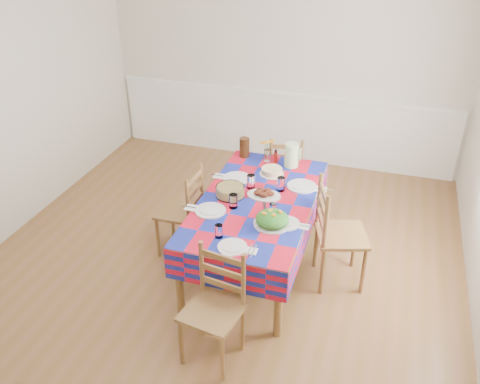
{
  "coord_description": "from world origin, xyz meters",
  "views": [
    {
      "loc": [
        1.34,
        -3.59,
        3.06
      ],
      "look_at": [
        0.18,
        0.1,
        0.81
      ],
      "focal_mm": 38.0,
      "sensor_mm": 36.0,
      "label": 1
    }
  ],
  "objects_px": {
    "green_pitcher": "(292,155)",
    "chair_right": "(336,235)",
    "dining_table": "(257,207)",
    "tea_pitcher": "(244,147)",
    "chair_near": "(214,309)",
    "chair_far": "(286,171)",
    "meat_platter": "(264,194)",
    "chair_left": "(183,211)"
  },
  "relations": [
    {
      "from": "green_pitcher",
      "to": "chair_left",
      "type": "xyz_separation_m",
      "value": [
        -0.88,
        -0.73,
        -0.39
      ]
    },
    {
      "from": "chair_far",
      "to": "chair_right",
      "type": "relative_size",
      "value": 0.85
    },
    {
      "from": "chair_far",
      "to": "meat_platter",
      "type": "bearing_deg",
      "value": 81.43
    },
    {
      "from": "chair_far",
      "to": "chair_right",
      "type": "height_order",
      "value": "chair_right"
    },
    {
      "from": "meat_platter",
      "to": "tea_pitcher",
      "type": "relative_size",
      "value": 1.51
    },
    {
      "from": "green_pitcher",
      "to": "chair_right",
      "type": "height_order",
      "value": "chair_right"
    },
    {
      "from": "chair_far",
      "to": "chair_left",
      "type": "distance_m",
      "value": 1.38
    },
    {
      "from": "dining_table",
      "to": "green_pitcher",
      "type": "bearing_deg",
      "value": 78.64
    },
    {
      "from": "chair_near",
      "to": "green_pitcher",
      "type": "bearing_deg",
      "value": 94.72
    },
    {
      "from": "green_pitcher",
      "to": "chair_right",
      "type": "distance_m",
      "value": 1.01
    },
    {
      "from": "green_pitcher",
      "to": "tea_pitcher",
      "type": "xyz_separation_m",
      "value": [
        -0.51,
        0.07,
        -0.02
      ]
    },
    {
      "from": "chair_right",
      "to": "meat_platter",
      "type": "bearing_deg",
      "value": 64.55
    },
    {
      "from": "chair_right",
      "to": "chair_left",
      "type": "bearing_deg",
      "value": 71.41
    },
    {
      "from": "dining_table",
      "to": "meat_platter",
      "type": "bearing_deg",
      "value": 60.89
    },
    {
      "from": "dining_table",
      "to": "tea_pitcher",
      "type": "xyz_separation_m",
      "value": [
        -0.37,
        0.8,
        0.18
      ]
    },
    {
      "from": "chair_near",
      "to": "chair_left",
      "type": "xyz_separation_m",
      "value": [
        -0.74,
        1.16,
        0.0
      ]
    },
    {
      "from": "tea_pitcher",
      "to": "chair_far",
      "type": "relative_size",
      "value": 0.24
    },
    {
      "from": "green_pitcher",
      "to": "chair_near",
      "type": "xyz_separation_m",
      "value": [
        -0.14,
        -1.89,
        -0.39
      ]
    },
    {
      "from": "green_pitcher",
      "to": "dining_table",
      "type": "bearing_deg",
      "value": -101.36
    },
    {
      "from": "meat_platter",
      "to": "chair_left",
      "type": "relative_size",
      "value": 0.34
    },
    {
      "from": "dining_table",
      "to": "green_pitcher",
      "type": "xyz_separation_m",
      "value": [
        0.15,
        0.73,
        0.2
      ]
    },
    {
      "from": "dining_table",
      "to": "tea_pitcher",
      "type": "bearing_deg",
      "value": 114.46
    },
    {
      "from": "chair_far",
      "to": "chair_left",
      "type": "xyz_separation_m",
      "value": [
        -0.74,
        -1.16,
        0.03
      ]
    },
    {
      "from": "green_pitcher",
      "to": "chair_right",
      "type": "relative_size",
      "value": 0.24
    },
    {
      "from": "green_pitcher",
      "to": "chair_far",
      "type": "relative_size",
      "value": 0.28
    },
    {
      "from": "chair_near",
      "to": "chair_far",
      "type": "bearing_deg",
      "value": 98.96
    },
    {
      "from": "green_pitcher",
      "to": "tea_pitcher",
      "type": "distance_m",
      "value": 0.52
    },
    {
      "from": "meat_platter",
      "to": "chair_far",
      "type": "xyz_separation_m",
      "value": [
        -0.03,
        1.09,
        -0.32
      ]
    },
    {
      "from": "chair_left",
      "to": "chair_right",
      "type": "height_order",
      "value": "chair_right"
    },
    {
      "from": "tea_pitcher",
      "to": "chair_far",
      "type": "xyz_separation_m",
      "value": [
        0.37,
        0.36,
        -0.4
      ]
    },
    {
      "from": "dining_table",
      "to": "chair_near",
      "type": "height_order",
      "value": "chair_near"
    },
    {
      "from": "dining_table",
      "to": "chair_near",
      "type": "xyz_separation_m",
      "value": [
        0.01,
        -1.16,
        -0.19
      ]
    },
    {
      "from": "meat_platter",
      "to": "chair_near",
      "type": "height_order",
      "value": "chair_near"
    },
    {
      "from": "green_pitcher",
      "to": "chair_left",
      "type": "height_order",
      "value": "green_pitcher"
    },
    {
      "from": "meat_platter",
      "to": "tea_pitcher",
      "type": "bearing_deg",
      "value": 119.24
    },
    {
      "from": "meat_platter",
      "to": "chair_near",
      "type": "relative_size",
      "value": 0.34
    },
    {
      "from": "dining_table",
      "to": "chair_left",
      "type": "bearing_deg",
      "value": 179.99
    },
    {
      "from": "meat_platter",
      "to": "chair_left",
      "type": "bearing_deg",
      "value": -174.45
    },
    {
      "from": "chair_near",
      "to": "tea_pitcher",
      "type": "bearing_deg",
      "value": 109.71
    },
    {
      "from": "chair_far",
      "to": "chair_right",
      "type": "distance_m",
      "value": 1.38
    },
    {
      "from": "green_pitcher",
      "to": "meat_platter",
      "type": "bearing_deg",
      "value": -99.09
    },
    {
      "from": "chair_far",
      "to": "chair_near",
      "type": "bearing_deg",
      "value": 79.58
    }
  ]
}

